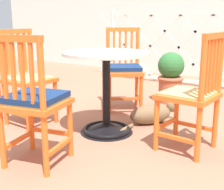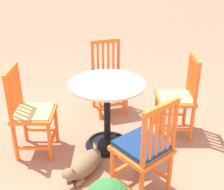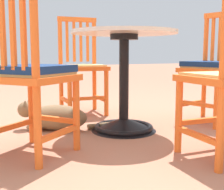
% 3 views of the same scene
% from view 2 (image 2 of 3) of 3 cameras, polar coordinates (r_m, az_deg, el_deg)
% --- Properties ---
extents(ground_plane, '(24.00, 24.00, 0.00)m').
position_cam_2_polar(ground_plane, '(3.46, 0.69, -7.42)').
color(ground_plane, '#A36B51').
extents(cafe_table, '(0.76, 0.76, 0.73)m').
position_cam_2_polar(cafe_table, '(3.13, -0.91, -5.16)').
color(cafe_table, black).
rests_on(cafe_table, ground_plane).
extents(orange_chair_at_corner, '(0.48, 0.48, 0.91)m').
position_cam_2_polar(orange_chair_at_corner, '(3.76, -0.56, 3.14)').
color(orange_chair_at_corner, orange).
rests_on(orange_chair_at_corner, ground_plane).
extents(orange_chair_facing_out, '(0.43, 0.43, 0.91)m').
position_cam_2_polar(orange_chair_facing_out, '(3.08, -15.15, -3.44)').
color(orange_chair_facing_out, orange).
rests_on(orange_chair_facing_out, ground_plane).
extents(orange_chair_near_fence, '(0.56, 0.56, 0.91)m').
position_cam_2_polar(orange_chair_near_fence, '(2.46, 6.10, -10.28)').
color(orange_chair_near_fence, orange).
rests_on(orange_chair_near_fence, ground_plane).
extents(orange_chair_by_planter, '(0.43, 0.43, 0.91)m').
position_cam_2_polar(orange_chair_by_planter, '(3.36, 12.42, -0.62)').
color(orange_chair_by_planter, orange).
rests_on(orange_chair_by_planter, ground_plane).
extents(tabby_cat, '(0.41, 0.70, 0.23)m').
position_cam_2_polar(tabby_cat, '(2.85, -5.51, -13.36)').
color(tabby_cat, brown).
rests_on(tabby_cat, ground_plane).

